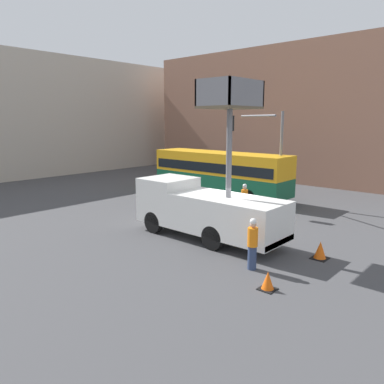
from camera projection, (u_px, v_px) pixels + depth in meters
ground_plane at (232, 236)px, 17.58m from camera, size 120.00×120.00×0.00m
building_backdrop_side at (303, 115)px, 35.86m from camera, size 10.00×28.00×11.72m
utility_truck at (206, 206)px, 17.04m from camera, size 2.42×7.33×6.97m
city_bus at (220, 171)px, 26.55m from camera, size 2.52×10.44×3.15m
traffic_light_pole at (263, 142)px, 23.29m from camera, size 3.67×3.42×5.93m
road_worker_near_truck at (252, 244)px, 13.51m from camera, size 0.38×0.38×1.92m
road_worker_directing at (244, 200)px, 21.15m from camera, size 0.38×0.38×1.86m
traffic_cone_near_truck at (320, 251)px, 14.66m from camera, size 0.61×0.61×0.70m
traffic_cone_mid_road at (268, 281)px, 11.98m from camera, size 0.53×0.53×0.61m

